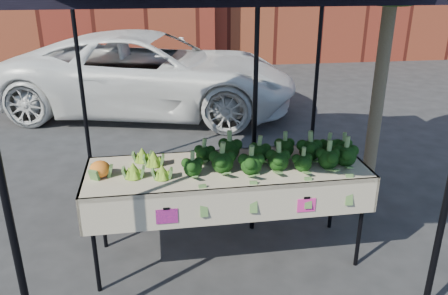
# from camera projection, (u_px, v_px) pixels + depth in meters

# --- Properties ---
(ground) EXTENTS (90.00, 90.00, 0.00)m
(ground) POSITION_uv_depth(u_px,v_px,m) (206.00, 263.00, 4.11)
(ground) COLOR #252527
(table) EXTENTS (2.42, 0.86, 0.90)m
(table) POSITION_uv_depth(u_px,v_px,m) (227.00, 213.00, 4.06)
(table) COLOR beige
(table) RESTS_ON ground
(canopy) EXTENTS (3.16, 3.16, 2.74)m
(canopy) POSITION_uv_depth(u_px,v_px,m) (216.00, 98.00, 4.18)
(canopy) COLOR black
(canopy) RESTS_ON ground
(broccoli_heap) EXTENTS (1.57, 0.54, 0.23)m
(broccoli_heap) POSITION_uv_depth(u_px,v_px,m) (271.00, 151.00, 3.92)
(broccoli_heap) COLOR black
(broccoli_heap) RESTS_ON table
(romanesco_cluster) EXTENTS (0.40, 0.54, 0.17)m
(romanesco_cluster) POSITION_uv_depth(u_px,v_px,m) (148.00, 160.00, 3.81)
(romanesco_cluster) COLOR #78A628
(romanesco_cluster) RESTS_ON table
(cauliflower_pair) EXTENTS (0.17, 0.17, 0.16)m
(cauliflower_pair) POSITION_uv_depth(u_px,v_px,m) (100.00, 168.00, 3.69)
(cauliflower_pair) COLOR orange
(cauliflower_pair) RESTS_ON table
(street_tree) EXTENTS (1.91, 1.91, 3.77)m
(street_tree) POSITION_uv_depth(u_px,v_px,m) (386.00, 35.00, 4.30)
(street_tree) COLOR #1E4C14
(street_tree) RESTS_ON ground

